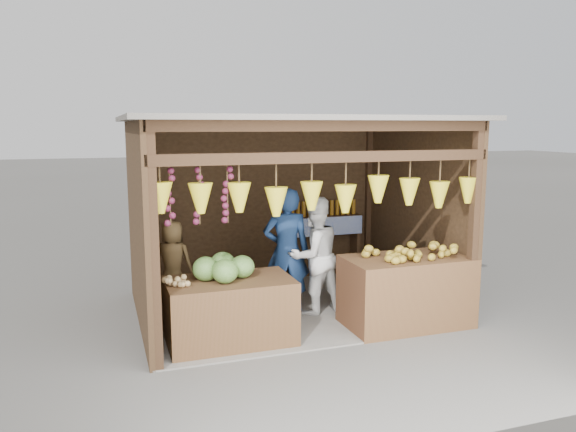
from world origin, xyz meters
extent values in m
plane|color=#514F49|center=(0.00, 0.00, 0.00)|extent=(80.00, 80.00, 0.00)
cube|color=slate|center=(0.00, 0.00, 0.01)|extent=(4.00, 3.00, 0.02)
cube|color=black|center=(0.00, 1.50, 1.30)|extent=(4.00, 0.06, 2.60)
cube|color=black|center=(-2.00, 0.00, 1.30)|extent=(0.06, 3.00, 2.60)
cube|color=black|center=(2.00, 0.00, 1.30)|extent=(0.06, 3.00, 2.60)
cube|color=#605B54|center=(0.00, 0.00, 2.63)|extent=(4.30, 3.30, 0.06)
cube|color=black|center=(-1.94, -1.44, 1.30)|extent=(0.11, 0.11, 2.60)
cube|color=black|center=(1.94, -1.44, 1.30)|extent=(0.11, 0.11, 2.60)
cube|color=black|center=(-1.94, 1.44, 1.30)|extent=(0.11, 0.11, 2.60)
cube|color=black|center=(1.94, 1.44, 1.30)|extent=(0.11, 0.11, 2.60)
cube|color=black|center=(0.00, -1.44, 2.20)|extent=(4.00, 0.12, 0.12)
cube|color=black|center=(0.00, -1.44, 2.54)|extent=(4.00, 0.12, 0.12)
cube|color=#382314|center=(1.05, 1.30, 1.05)|extent=(1.25, 0.30, 0.05)
cube|color=#382314|center=(0.47, 1.30, 0.53)|extent=(0.05, 0.28, 1.05)
cube|color=#382314|center=(1.64, 1.30, 0.53)|extent=(0.05, 0.28, 1.05)
cube|color=blue|center=(1.05, 1.14, 0.92)|extent=(1.25, 0.02, 0.30)
cube|color=#472F17|center=(-1.05, -0.95, 0.39)|extent=(1.47, 0.85, 0.77)
cube|color=#502D1A|center=(1.23, -1.08, 0.45)|extent=(1.59, 0.85, 0.89)
cube|color=black|center=(-1.58, 0.00, 0.13)|extent=(0.28, 0.28, 0.26)
imported|color=#13274A|center=(-0.08, -0.15, 0.87)|extent=(0.70, 0.54, 1.73)
imported|color=silver|center=(0.28, -0.26, 0.80)|extent=(0.90, 0.77, 1.60)
imported|color=brown|center=(-1.58, 0.00, 0.80)|extent=(0.63, 0.57, 1.08)
camera|label=1|loc=(-2.43, -7.15, 2.54)|focal=35.00mm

